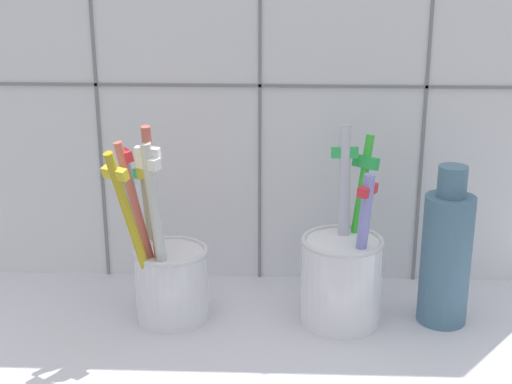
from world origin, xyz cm
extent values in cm
cube|color=silver|center=(0.00, 0.00, 1.00)|extent=(64.00, 22.00, 2.00)
cube|color=white|center=(0.00, 12.00, 22.50)|extent=(64.00, 2.00, 45.00)
cube|color=gray|center=(-16.00, 10.90, 22.50)|extent=(0.30, 0.20, 45.00)
cube|color=gray|center=(0.00, 10.90, 22.50)|extent=(0.30, 0.20, 45.00)
cube|color=gray|center=(16.00, 10.90, 22.50)|extent=(0.30, 0.20, 45.00)
cube|color=gray|center=(0.00, 10.90, 22.19)|extent=(64.00, 0.20, 0.30)
cylinder|color=white|center=(-7.77, 1.59, 5.34)|extent=(6.74, 6.74, 6.68)
torus|color=silver|center=(-7.77, 1.59, 8.68)|extent=(6.90, 6.90, 0.50)
cylinder|color=silver|center=(-8.43, -0.71, 10.99)|extent=(2.45, 3.03, 17.28)
cube|color=white|center=(-8.87, -1.38, 17.84)|extent=(2.32, 1.98, 1.06)
cylinder|color=tan|center=(-10.00, 4.32, 9.86)|extent=(2.75, 3.34, 15.08)
cube|color=yellow|center=(-10.48, 5.00, 15.11)|extent=(2.00, 1.78, 1.15)
cylinder|color=#D6685A|center=(-9.87, 0.43, 10.94)|extent=(4.17, 3.07, 17.25)
cube|color=#E5333F|center=(-11.14, -0.39, 18.15)|extent=(1.93, 2.31, 1.07)
cylinder|color=#C35F51|center=(-8.72, -0.36, 11.65)|extent=(1.57, 3.30, 18.60)
cube|color=white|center=(-8.92, -1.19, 18.60)|extent=(2.28, 1.23, 1.14)
cylinder|color=#82ADBF|center=(-10.74, 2.71, 9.83)|extent=(3.60, 1.77, 15.02)
cube|color=green|center=(-11.59, 2.91, 15.34)|extent=(1.34, 2.10, 0.93)
cylinder|color=gold|center=(-10.16, -1.47, 10.87)|extent=(3.95, 5.90, 17.20)
cube|color=yellow|center=(-11.24, -3.28, 17.47)|extent=(2.56, 2.03, 1.10)
cylinder|color=white|center=(7.77, 1.59, 5.97)|extent=(7.39, 7.39, 7.95)
torus|color=silver|center=(7.77, 1.59, 9.95)|extent=(7.52, 7.52, 0.50)
cylinder|color=green|center=(9.13, 3.92, 10.60)|extent=(3.22, 3.69, 16.55)
cube|color=green|center=(9.85, 4.79, 16.37)|extent=(2.50, 2.30, 1.22)
cylinder|color=#898CDE|center=(9.24, -0.09, 9.56)|extent=(2.24, 1.90, 14.39)
cube|color=#E5333F|center=(9.59, -0.31, 15.26)|extent=(2.03, 2.48, 0.89)
cylinder|color=silver|center=(7.95, 3.37, 11.13)|extent=(1.32, 3.47, 17.60)
cube|color=green|center=(7.88, 4.18, 17.41)|extent=(2.44, 0.92, 1.05)
cylinder|color=slate|center=(17.15, 2.01, 8.05)|extent=(4.50, 4.50, 12.09)
cylinder|color=slate|center=(17.15, 2.01, 15.49)|extent=(2.59, 2.59, 2.78)
camera|label=1|loc=(2.53, -60.77, 35.00)|focal=52.44mm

